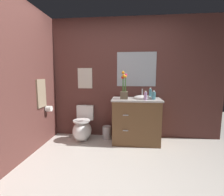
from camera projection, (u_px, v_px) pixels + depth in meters
The scene contains 14 objects.
ground_plane at pixel (101, 183), 2.02m from camera, with size 8.68×8.68×0.00m, color beige.
wall_back at pixel (123, 79), 3.45m from camera, with size 4.05×0.05×2.50m, color brown.
wall_left at pixel (20, 81), 2.46m from camera, with size 0.05×4.54×2.50m, color brown.
toilet at pixel (83, 128), 3.38m from camera, with size 0.38×0.59×0.69m.
vanity_cabinet at pixel (136, 120), 3.21m from camera, with size 0.94×0.56×1.06m.
flower_vase at pixel (124, 89), 3.08m from camera, with size 0.14×0.14×0.53m.
soap_bottle at pixel (150, 94), 3.16m from camera, with size 0.05×0.05×0.21m.
lotion_bottle at pixel (145, 96), 2.96m from camera, with size 0.06×0.06×0.17m.
hand_wash_bottle at pixel (154, 95), 3.03m from camera, with size 0.07×0.07×0.17m.
trash_bin at pixel (107, 132), 3.42m from camera, with size 0.18×0.18×0.27m.
wall_poster at pixel (85, 78), 3.50m from camera, with size 0.31×0.01×0.43m, color silver.
wall_mirror at pixel (136, 69), 3.36m from camera, with size 0.80×0.01×0.70m, color #B2BCC6.
hanging_towel at pixel (41, 93), 3.00m from camera, with size 0.03×0.28×0.52m, color gray.
toilet_paper_roll at pixel (49, 109), 3.18m from camera, with size 0.11×0.11×0.11m, color white.
Camera 1 is at (0.32, -1.83, 1.33)m, focal length 26.09 mm.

